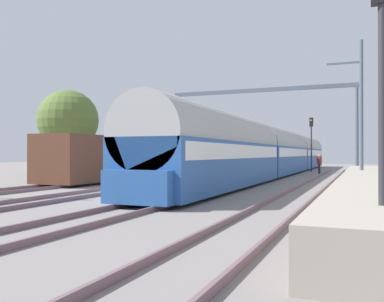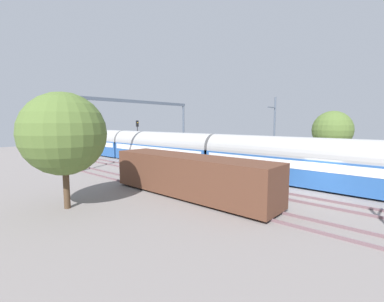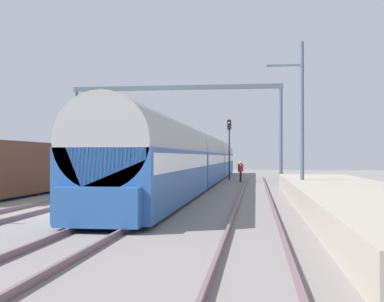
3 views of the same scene
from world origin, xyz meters
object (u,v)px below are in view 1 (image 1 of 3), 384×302
Objects in this scene: person_crossing at (319,162)px; catenary_gantry at (260,109)px; freight_car at (116,159)px; passenger_train at (279,152)px; railway_signal_far at (311,137)px; railway_signal_near at (382,62)px.

catenary_gantry is (-5.18, -1.21, 4.91)m from person_crossing.
freight_car is 16.43m from catenary_gantry.
passenger_train is 15.02m from freight_car.
railway_signal_far is 7.10m from catenary_gantry.
railway_signal_near is at bearing -46.00° from freight_car.
railway_signal_far reaches higher than person_crossing.
passenger_train reaches higher than freight_car.
railway_signal_near is (15.57, -16.12, 1.89)m from freight_car.
freight_car is 7.51× the size of person_crossing.
catenary_gantry is (-2.13, 2.09, 3.97)m from passenger_train.
person_crossing is 7.24m from catenary_gantry.
railway_signal_far is (1.92, 7.37, 1.48)m from passenger_train.
railway_signal_near is 0.97× the size of railway_signal_far.
railway_signal_near is at bearing -73.29° from catenary_gantry.
railway_signal_near is 32.03m from catenary_gantry.
person_crossing is at bearing 47.25° from passenger_train.
railway_signal_near is 0.31× the size of catenary_gantry.
passenger_train is 4.60m from person_crossing.
railway_signal_far is at bearing 75.42° from passenger_train.
passenger_train is at bearing 103.90° from railway_signal_near.
catenary_gantry reaches higher than railway_signal_far.
person_crossing is at bearing 53.55° from freight_car.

